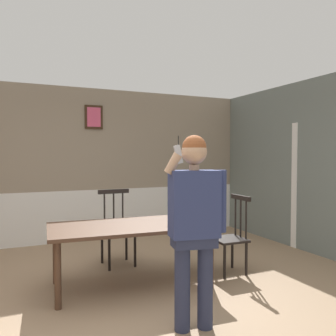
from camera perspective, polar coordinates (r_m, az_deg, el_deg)
The scene contains 6 objects.
ground_plane at distance 3.88m, azimuth -7.14°, elevation -21.64°, with size 7.37×7.37×0.00m, color #9E7F60.
room_back_partition at distance 6.50m, azimuth -14.98°, elevation 0.08°, with size 6.70×0.17×2.77m.
dining_table at distance 4.23m, azimuth -5.94°, elevation -10.21°, with size 1.99×1.10×0.74m.
chair_near_window at distance 4.77m, azimuth 10.32°, elevation -11.01°, with size 0.42×0.42×1.02m.
chair_by_doorway at distance 5.10m, azimuth -8.31°, elevation -9.98°, with size 0.47×0.47×1.06m.
person_figure at distance 3.13m, azimuth 4.40°, elevation -7.99°, with size 0.58×0.31×1.74m.
Camera 1 is at (-1.03, -3.40, 1.57)m, focal length 37.23 mm.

